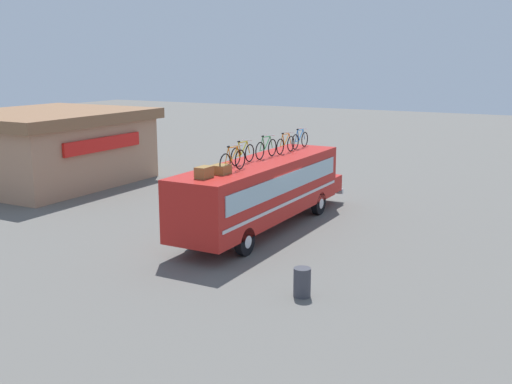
{
  "coord_description": "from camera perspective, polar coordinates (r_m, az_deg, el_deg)",
  "views": [
    {
      "loc": [
        -21.06,
        -11.27,
        6.78
      ],
      "look_at": [
        -0.43,
        0.0,
        1.66
      ],
      "focal_mm": 42.92,
      "sensor_mm": 36.0,
      "label": 1
    }
  ],
  "objects": [
    {
      "name": "roadside_building",
      "position": [
        35.67,
        -18.79,
        4.01
      ],
      "size": [
        9.99,
        8.5,
        4.01
      ],
      "color": "tan",
      "rests_on": "ground"
    },
    {
      "name": "rooftop_bicycle_3",
      "position": [
        24.9,
        0.95,
        4.09
      ],
      "size": [
        1.8,
        0.44,
        0.95
      ],
      "color": "black",
      "rests_on": "bus"
    },
    {
      "name": "bus",
      "position": [
        24.59,
        0.7,
        0.29
      ],
      "size": [
        11.45,
        2.43,
        2.83
      ],
      "color": "red",
      "rests_on": "ground"
    },
    {
      "name": "rooftop_bicycle_5",
      "position": [
        27.75,
        4.12,
        4.88
      ],
      "size": [
        1.71,
        0.44,
        0.91
      ],
      "color": "black",
      "rests_on": "bus"
    },
    {
      "name": "luggage_bag_1",
      "position": [
        20.75,
        -4.87,
        1.84
      ],
      "size": [
        0.63,
        0.41,
        0.39
      ],
      "primitive_type": "cube",
      "color": "olive",
      "rests_on": "bus"
    },
    {
      "name": "trash_bin",
      "position": [
        18.0,
        4.32,
        -8.39
      ],
      "size": [
        0.51,
        0.51,
        0.87
      ],
      "primitive_type": "cylinder",
      "color": "#3F3F47",
      "rests_on": "ground"
    },
    {
      "name": "ground_plane",
      "position": [
        24.83,
        0.48,
        -3.55
      ],
      "size": [
        120.0,
        120.0,
        0.0
      ],
      "primitive_type": "plane",
      "color": "#605E59"
    },
    {
      "name": "rooftop_bicycle_4",
      "position": [
        26.26,
        2.77,
        4.47
      ],
      "size": [
        1.72,
        0.44,
        0.9
      ],
      "color": "black",
      "rests_on": "bus"
    },
    {
      "name": "luggage_bag_2",
      "position": [
        21.48,
        -3.3,
        2.13
      ],
      "size": [
        0.61,
        0.55,
        0.32
      ],
      "primitive_type": "cube",
      "color": "olive",
      "rests_on": "bus"
    },
    {
      "name": "rooftop_bicycle_2",
      "position": [
        23.47,
        -1.25,
        3.57
      ],
      "size": [
        1.78,
        0.44,
        0.93
      ],
      "color": "black",
      "rests_on": "bus"
    },
    {
      "name": "rooftop_bicycle_1",
      "position": [
        21.85,
        -2.19,
        2.95
      ],
      "size": [
        1.78,
        0.44,
        0.97
      ],
      "color": "black",
      "rests_on": "bus"
    }
  ]
}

